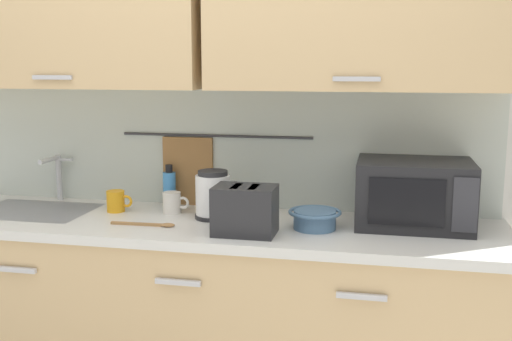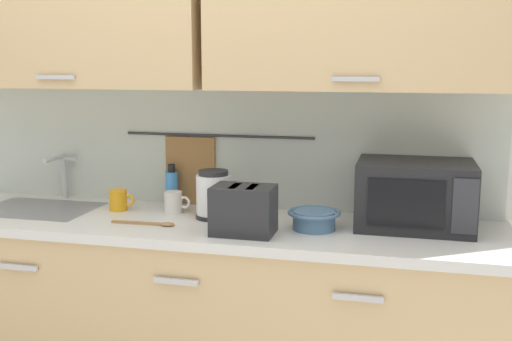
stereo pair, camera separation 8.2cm
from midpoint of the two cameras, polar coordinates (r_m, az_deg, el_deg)
The scene contains 11 objects.
counter_unit at distance 2.75m, azimuth -4.30°, elevation -13.66°, with size 2.53×0.64×0.90m.
back_wall_assembly at distance 2.73m, azimuth -2.85°, elevation 9.26°, with size 3.70×0.41×2.50m.
sink_faucet at distance 3.10m, azimuth -17.07°, elevation 0.02°, with size 0.09×0.17×0.22m.
microwave at distance 2.55m, azimuth 15.57°, elevation -2.19°, with size 0.46×0.35×0.27m.
electric_kettle at distance 2.61m, azimuth -3.01°, elevation -2.31°, with size 0.23×0.16×0.21m.
dish_soap_bottle at distance 2.86m, azimuth -7.09°, elevation -1.58°, with size 0.06×0.06×0.20m.
mug_near_sink at distance 2.81m, azimuth -11.95°, elevation -2.74°, with size 0.12×0.08×0.09m.
mixing_bowl at distance 2.46m, azimuth 6.41°, elevation -4.50°, with size 0.21×0.21×0.08m.
toaster at distance 2.37m, azimuth -0.19°, elevation -3.71°, with size 0.26×0.17×0.19m.
mug_by_kettle at distance 2.73m, azimuth -6.85°, elevation -2.96°, with size 0.12×0.08×0.09m.
wooden_spoon at distance 2.55m, azimuth -8.93°, elevation -4.94°, with size 0.28×0.04×0.01m.
Camera 2 is at (0.83, -2.08, 1.56)m, focal length 42.63 mm.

